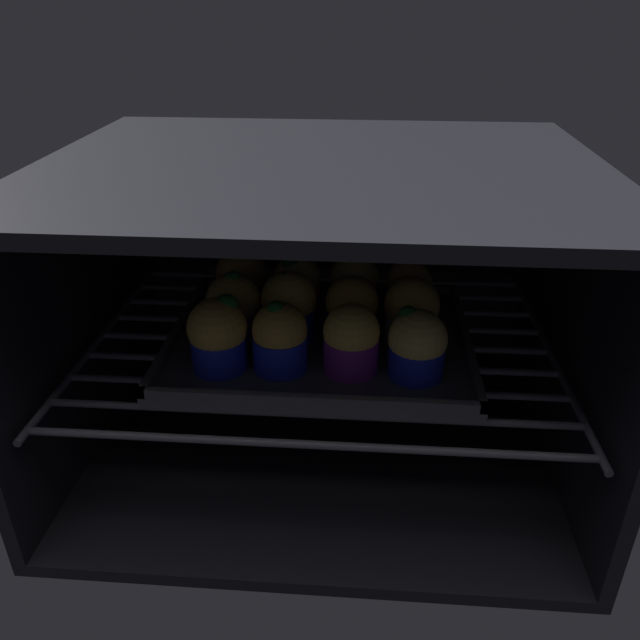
{
  "coord_description": "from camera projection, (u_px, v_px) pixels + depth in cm",
  "views": [
    {
      "loc": [
        4.87,
        -42.97,
        51.23
      ],
      "look_at": [
        0.0,
        20.59,
        17.51
      ],
      "focal_mm": 35.1,
      "sensor_mm": 36.0,
      "label": 1
    }
  ],
  "objects": [
    {
      "name": "muffin_row0_col1",
      "position": [
        280.0,
        338.0,
        0.66
      ],
      "size": [
        5.84,
        5.84,
        8.01
      ],
      "color": "#1928B7",
      "rests_on": "baking_tray"
    },
    {
      "name": "muffin_row1_col2",
      "position": [
        352.0,
        310.0,
        0.71
      ],
      "size": [
        6.09,
        6.09,
        7.69
      ],
      "color": "#1928B7",
      "rests_on": "baking_tray"
    },
    {
      "name": "muffin_row1_col1",
      "position": [
        289.0,
        306.0,
        0.71
      ],
      "size": [
        6.35,
        6.35,
        8.19
      ],
      "color": "#1928B7",
      "rests_on": "baking_tray"
    },
    {
      "name": "muffin_row0_col0",
      "position": [
        218.0,
        334.0,
        0.66
      ],
      "size": [
        6.34,
        6.34,
        8.32
      ],
      "color": "#1928B7",
      "rests_on": "baking_tray"
    },
    {
      "name": "muffin_row2_col1",
      "position": [
        297.0,
        285.0,
        0.78
      ],
      "size": [
        5.92,
        5.92,
        7.79
      ],
      "color": "red",
      "rests_on": "baking_tray"
    },
    {
      "name": "oven_rack",
      "position": [
        321.0,
        343.0,
        0.75
      ],
      "size": [
        54.8,
        42.0,
        0.8
      ],
      "color": "#51515B",
      "rests_on": "oven_cavity"
    },
    {
      "name": "oven_cavity",
      "position": [
        323.0,
        302.0,
        0.77
      ],
      "size": [
        59.0,
        47.0,
        37.0
      ],
      "color": "black",
      "rests_on": "ground"
    },
    {
      "name": "muffin_row2_col2",
      "position": [
        354.0,
        284.0,
        0.78
      ],
      "size": [
        5.97,
        5.97,
        7.69
      ],
      "color": "#1928B7",
      "rests_on": "baking_tray"
    },
    {
      "name": "muffin_row0_col3",
      "position": [
        417.0,
        345.0,
        0.65
      ],
      "size": [
        6.14,
        6.14,
        7.68
      ],
      "color": "#1928B7",
      "rests_on": "baking_tray"
    },
    {
      "name": "baking_tray",
      "position": [
        320.0,
        341.0,
        0.73
      ],
      "size": [
        34.48,
        27.61,
        2.2
      ],
      "color": "#4C4C51",
      "rests_on": "oven_rack"
    },
    {
      "name": "muffin_row2_col0",
      "position": [
        242.0,
        280.0,
        0.78
      ],
      "size": [
        6.35,
        6.35,
        7.96
      ],
      "color": "#1928B7",
      "rests_on": "baking_tray"
    },
    {
      "name": "muffin_row1_col0",
      "position": [
        234.0,
        306.0,
        0.72
      ],
      "size": [
        6.39,
        6.39,
        8.03
      ],
      "color": "#7A238C",
      "rests_on": "baking_tray"
    },
    {
      "name": "muffin_row0_col2",
      "position": [
        351.0,
        340.0,
        0.66
      ],
      "size": [
        5.97,
        5.97,
        7.54
      ],
      "color": "#7A238C",
      "rests_on": "baking_tray"
    },
    {
      "name": "muffin_row1_col3",
      "position": [
        411.0,
        311.0,
        0.71
      ],
      "size": [
        6.33,
        6.33,
        7.78
      ],
      "color": "silver",
      "rests_on": "baking_tray"
    },
    {
      "name": "muffin_row2_col3",
      "position": [
        408.0,
        289.0,
        0.77
      ],
      "size": [
        5.84,
        5.84,
        7.27
      ],
      "color": "#1928B7",
      "rests_on": "baking_tray"
    }
  ]
}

